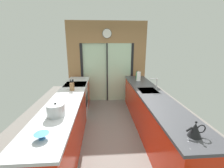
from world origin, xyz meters
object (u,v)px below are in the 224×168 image
object	(u,v)px
stock_pot	(56,110)
paper_towel_roll	(139,76)
oven_range	(77,100)
knife_block	(72,86)
mixing_bowl	(42,136)
soap_bottle	(137,76)
kettle	(195,130)

from	to	relation	value
stock_pot	paper_towel_roll	size ratio (longest dim) A/B	0.93
oven_range	knife_block	size ratio (longest dim) A/B	3.48
mixing_bowl	stock_pot	distance (m)	0.58
oven_range	soap_bottle	bearing A→B (deg)	14.75
paper_towel_roll	oven_range	bearing A→B (deg)	-172.18
kettle	soap_bottle	distance (m)	3.02
mixing_bowl	kettle	distance (m)	1.78
oven_range	kettle	distance (m)	3.16
stock_pot	paper_towel_roll	xyz separation A→B (m)	(1.78, 2.14, 0.04)
kettle	paper_towel_roll	bearing A→B (deg)	90.04
mixing_bowl	paper_towel_roll	size ratio (longest dim) A/B	0.57
kettle	mixing_bowl	bearing A→B (deg)	177.73
stock_pot	soap_bottle	size ratio (longest dim) A/B	1.07
mixing_bowl	paper_towel_roll	world-z (taller)	paper_towel_roll
paper_towel_roll	kettle	bearing A→B (deg)	-89.96
kettle	soap_bottle	xyz separation A→B (m)	(-0.00, 3.02, 0.02)
knife_block	kettle	size ratio (longest dim) A/B	1.10
kettle	soap_bottle	bearing A→B (deg)	90.04
kettle	oven_range	bearing A→B (deg)	125.31
soap_bottle	paper_towel_roll	distance (m)	0.23
mixing_bowl	kettle	xyz separation A→B (m)	(1.78, -0.07, 0.05)
knife_block	oven_range	bearing A→B (deg)	91.85
mixing_bowl	paper_towel_roll	xyz separation A→B (m)	(1.78, 2.72, 0.10)
stock_pot	kettle	xyz separation A→B (m)	(1.78, -0.65, -0.01)
stock_pot	paper_towel_roll	bearing A→B (deg)	50.20
soap_bottle	paper_towel_roll	bearing A→B (deg)	-90.00
knife_block	kettle	world-z (taller)	knife_block
stock_pot	kettle	world-z (taller)	stock_pot
soap_bottle	mixing_bowl	bearing A→B (deg)	-121.15
kettle	paper_towel_roll	world-z (taller)	paper_towel_roll
oven_range	kettle	world-z (taller)	kettle
knife_block	stock_pot	xyz separation A→B (m)	(-0.00, -1.32, -0.00)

